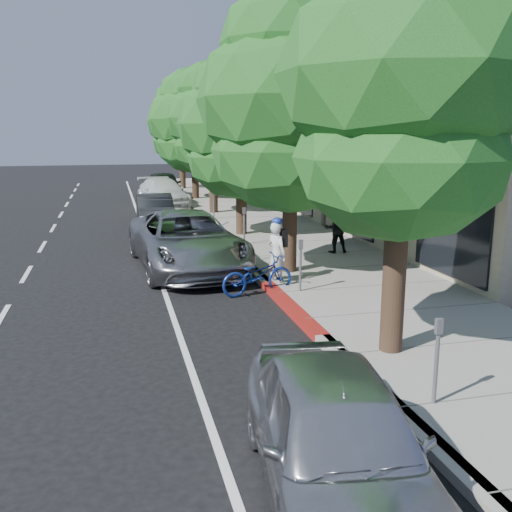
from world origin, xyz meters
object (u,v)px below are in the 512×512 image
object	(u,v)px
street_tree_0	(405,81)
street_tree_2	(241,127)
dark_suv_far	(164,185)
pedestrian	(336,228)
street_tree_1	(291,103)
street_tree_5	(181,123)
street_tree_4	(194,121)
near_car_a	(337,439)
silver_suv	(187,241)
cyclist	(277,255)
street_tree_3	(212,121)
bicycle	(257,275)
white_pickup	(163,193)
dark_sedan	(155,211)

from	to	relation	value
street_tree_0	street_tree_2	size ratio (longest dim) A/B	1.10
dark_suv_far	pedestrian	xyz separation A→B (m)	(3.83, -17.39, 0.13)
dark_suv_far	pedestrian	distance (m)	17.80
street_tree_0	dark_suv_far	size ratio (longest dim) A/B	1.61
street_tree_1	pedestrian	xyz separation A→B (m)	(2.15, 1.98, -3.71)
street_tree_5	pedestrian	bearing A→B (deg)	-84.42
street_tree_4	near_car_a	xyz separation A→B (m)	(-2.44, -27.50, -3.72)
silver_suv	dark_suv_far	world-z (taller)	silver_suv
silver_suv	cyclist	bearing A→B (deg)	-56.15
near_car_a	street_tree_1	bearing A→B (deg)	83.50
street_tree_1	pedestrian	world-z (taller)	street_tree_1
street_tree_3	street_tree_0	bearing A→B (deg)	-90.00
bicycle	street_tree_3	bearing A→B (deg)	-17.47
street_tree_3	bicycle	world-z (taller)	street_tree_3
pedestrian	silver_suv	bearing A→B (deg)	10.04
street_tree_0	cyclist	size ratio (longest dim) A/B	4.42
street_tree_1	white_pickup	size ratio (longest dim) A/B	1.51
white_pickup	near_car_a	distance (m)	25.18
bicycle	silver_suv	world-z (taller)	silver_suv
street_tree_0	street_tree_2	distance (m)	12.02
street_tree_0	street_tree_3	xyz separation A→B (m)	(0.00, 18.00, -0.31)
street_tree_3	silver_suv	world-z (taller)	street_tree_3
street_tree_0	dark_suv_far	xyz separation A→B (m)	(-1.68, 25.37, -3.92)
street_tree_1	street_tree_3	distance (m)	12.00
white_pickup	dark_suv_far	size ratio (longest dim) A/B	1.08
cyclist	near_car_a	xyz separation A→B (m)	(-1.79, -8.50, -0.12)
street_tree_2	near_car_a	world-z (taller)	street_tree_2
street_tree_5	dark_suv_far	xyz separation A→B (m)	(-1.68, -4.63, -3.66)
street_tree_4	street_tree_3	bearing A→B (deg)	-90.00
street_tree_1	near_car_a	distance (m)	10.56
near_car_a	street_tree_3	bearing A→B (deg)	91.43
silver_suv	pedestrian	world-z (taller)	pedestrian
dark_sedan	white_pickup	xyz separation A→B (m)	(0.88, 6.41, 0.06)
dark_sedan	dark_suv_far	xyz separation A→B (m)	(1.27, 10.10, 0.12)
cyclist	dark_suv_far	bearing A→B (deg)	-21.84
dark_sedan	white_pickup	size ratio (longest dim) A/B	0.81
street_tree_4	cyclist	distance (m)	19.35
street_tree_3	street_tree_4	xyz separation A→B (m)	(-0.00, 6.00, 0.05)
street_tree_0	cyclist	xyz separation A→B (m)	(-0.65, 5.00, -3.87)
street_tree_4	near_car_a	world-z (taller)	street_tree_4
street_tree_5	dark_sedan	xyz separation A→B (m)	(-2.95, -14.73, -3.78)
street_tree_2	cyclist	bearing A→B (deg)	-95.31
street_tree_0	street_tree_4	size ratio (longest dim) A/B	1.01
street_tree_5	white_pickup	xyz separation A→B (m)	(-2.08, -8.32, -3.72)
near_car_a	white_pickup	bearing A→B (deg)	97.08
street_tree_1	cyclist	xyz separation A→B (m)	(-0.65, -1.00, -3.79)
white_pickup	silver_suv	bearing A→B (deg)	-99.75
street_tree_3	near_car_a	world-z (taller)	street_tree_3
street_tree_3	near_car_a	xyz separation A→B (m)	(-2.44, -21.50, -3.67)
street_tree_4	street_tree_5	bearing A→B (deg)	90.00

